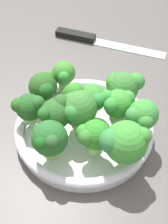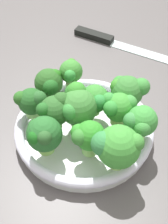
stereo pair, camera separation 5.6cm
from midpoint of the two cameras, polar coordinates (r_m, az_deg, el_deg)
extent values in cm
cube|color=#524E4E|center=(63.34, -4.80, -3.01)|extent=(130.00, 130.00, 2.50)
cylinder|color=white|center=(60.10, -2.67, -3.65)|extent=(23.44, 23.44, 1.39)
torus|color=white|center=(58.91, -2.72, -2.70)|extent=(24.42, 24.42, 1.70)
cylinder|color=#91CE5D|center=(56.85, -7.52, -2.43)|extent=(2.12, 2.12, 2.40)
sphere|color=#2B5F27|center=(54.73, -7.81, -0.49)|extent=(5.09, 5.09, 5.09)
sphere|color=#225F22|center=(53.35, -10.00, -0.31)|extent=(2.27, 2.27, 2.27)
sphere|color=#295A24|center=(54.30, -6.77, 1.31)|extent=(2.99, 2.99, 2.99)
cylinder|color=#9ECD6B|center=(52.77, 3.77, -7.52)|extent=(2.53, 2.53, 2.29)
sphere|color=green|center=(50.12, 3.96, -5.33)|extent=(6.66, 6.66, 6.66)
sphere|color=#338341|center=(49.25, 1.46, -5.13)|extent=(3.84, 3.84, 3.84)
sphere|color=#3B8933|center=(49.30, 6.65, -4.30)|extent=(2.79, 2.79, 2.79)
cylinder|color=#95DA6F|center=(59.49, -1.33, 0.55)|extent=(1.94, 1.94, 1.84)
sphere|color=#3B8835|center=(57.68, -1.37, 2.28)|extent=(4.97, 4.97, 4.97)
sphere|color=green|center=(56.23, -0.89, 1.64)|extent=(2.67, 2.67, 2.67)
sphere|color=#388533|center=(56.37, -0.54, 1.61)|extent=(2.12, 2.12, 2.12)
sphere|color=#2E8539|center=(55.50, -0.43, 1.85)|extent=(2.45, 2.45, 2.45)
cylinder|color=#97CA70|center=(61.15, 3.76, 2.10)|extent=(2.48, 2.48, 1.90)
sphere|color=#377A33|center=(59.22, 3.89, 4.01)|extent=(5.67, 5.67, 5.67)
sphere|color=#358833|center=(59.78, 2.59, 5.19)|extent=(2.95, 2.95, 2.95)
sphere|color=#398738|center=(59.05, 6.16, 5.04)|extent=(3.12, 3.12, 3.12)
sphere|color=#38832A|center=(58.77, 2.22, 4.80)|extent=(2.60, 2.60, 2.60)
cylinder|color=#8CC359|center=(54.04, -8.60, -6.50)|extent=(2.68, 2.68, 2.08)
sphere|color=#26642A|center=(51.78, -8.95, -4.60)|extent=(5.67, 5.67, 5.67)
sphere|color=#1A651B|center=(50.44, -10.19, -5.22)|extent=(2.61, 2.61, 2.61)
sphere|color=#295827|center=(49.49, -8.69, -5.21)|extent=(2.28, 2.28, 2.28)
sphere|color=#265E25|center=(52.07, -10.65, -3.43)|extent=(2.29, 2.29, 2.29)
cylinder|color=#92D475|center=(59.45, -11.69, -0.90)|extent=(2.63, 2.63, 1.64)
sphere|color=#225A22|center=(57.76, -12.03, 0.66)|extent=(4.70, 4.70, 4.70)
sphere|color=#286020|center=(57.33, -13.87, 1.00)|extent=(2.49, 2.49, 2.49)
sphere|color=#275C29|center=(56.54, -10.77, 1.32)|extent=(2.64, 2.64, 2.64)
cylinder|color=#84C25E|center=(53.76, -1.09, -5.88)|extent=(2.55, 2.55, 2.36)
sphere|color=#2F8927|center=(51.60, -1.13, -4.05)|extent=(4.81, 4.81, 4.81)
sphere|color=#328B2A|center=(51.47, -3.11, -3.64)|extent=(2.61, 2.61, 2.61)
sphere|color=#357D2F|center=(50.38, -2.81, -4.50)|extent=(2.56, 2.56, 2.56)
cylinder|color=#93D973|center=(56.58, 6.85, -2.55)|extent=(1.96, 1.96, 2.54)
sphere|color=green|center=(54.42, 7.12, -0.57)|extent=(5.04, 5.04, 5.04)
sphere|color=#3B8A3A|center=(52.98, 7.37, -1.81)|extent=(2.67, 2.67, 2.67)
sphere|color=#3B8441|center=(53.29, 5.48, -0.74)|extent=(2.73, 2.73, 2.73)
cylinder|color=#A1D063|center=(58.35, 2.87, -0.56)|extent=(2.55, 2.55, 2.03)
sphere|color=green|center=(56.44, 2.97, 1.24)|extent=(5.00, 5.00, 5.00)
sphere|color=green|center=(55.84, 1.14, 2.46)|extent=(2.31, 2.31, 2.31)
sphere|color=#3B8D3A|center=(56.31, 4.58, 2.18)|extent=(2.70, 2.70, 2.70)
sphere|color=#318934|center=(54.64, 1.73, 0.93)|extent=(2.59, 2.59, 2.59)
cylinder|color=#81BF58|center=(57.36, -3.68, -1.61)|extent=(2.71, 2.71, 2.16)
sphere|color=#3B7E35|center=(55.07, -3.83, 0.53)|extent=(6.24, 6.24, 6.24)
sphere|color=#317D2D|center=(55.96, -5.26, 2.63)|extent=(3.15, 3.15, 3.15)
sphere|color=#358A2B|center=(55.52, -4.23, 3.47)|extent=(3.23, 3.23, 3.23)
sphere|color=#358837|center=(53.25, -4.98, -0.23)|extent=(2.85, 2.85, 2.85)
cylinder|color=#87BA5E|center=(63.68, -5.88, 4.61)|extent=(2.21, 2.21, 2.66)
sphere|color=#3C8732|center=(61.88, -6.07, 6.48)|extent=(4.32, 4.32, 4.32)
sphere|color=#398326|center=(62.49, -6.16, 7.84)|extent=(1.84, 1.84, 1.84)
sphere|color=#318C37|center=(60.18, -6.11, 5.81)|extent=(2.09, 2.09, 2.09)
cylinder|color=#91C564|center=(62.32, -9.58, 2.27)|extent=(2.63, 2.63, 1.60)
sphere|color=#2A5B22|center=(60.62, -9.87, 3.94)|extent=(5.18, 5.18, 5.18)
sphere|color=#266A1C|center=(60.66, -8.69, 5.46)|extent=(2.43, 2.43, 2.43)
sphere|color=#1F5A1F|center=(58.95, -9.15, 3.46)|extent=(2.82, 2.82, 2.82)
cube|color=silver|center=(79.49, 5.66, 10.60)|extent=(7.21, 17.06, 0.40)
cube|color=black|center=(82.57, -3.44, 12.78)|extent=(4.77, 9.83, 1.50)
camera|label=1|loc=(0.03, -92.87, -3.08)|focal=53.92mm
camera|label=2|loc=(0.03, 87.13, 3.08)|focal=53.92mm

